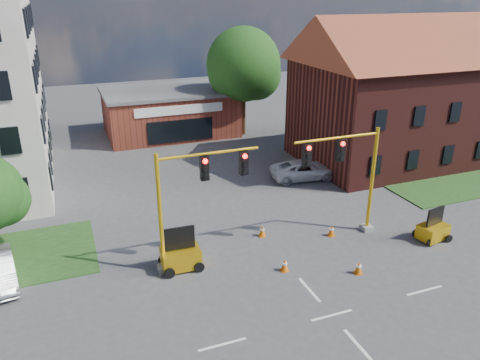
{
  "coord_description": "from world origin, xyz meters",
  "views": [
    {
      "loc": [
        -9.63,
        -13.97,
        12.99
      ],
      "look_at": [
        -0.4,
        10.0,
        2.59
      ],
      "focal_mm": 35.0,
      "sensor_mm": 36.0,
      "label": 1
    }
  ],
  "objects_px": {
    "trailer_west": "(181,256)",
    "trailer_east": "(433,230)",
    "signal_mast_west": "(193,195)",
    "pickup_white": "(304,170)",
    "signal_mast_east": "(348,171)"
  },
  "relations": [
    {
      "from": "trailer_west",
      "to": "trailer_east",
      "type": "bearing_deg",
      "value": -6.9
    },
    {
      "from": "signal_mast_west",
      "to": "trailer_west",
      "type": "xyz_separation_m",
      "value": [
        -0.77,
        -0.01,
        -3.24
      ]
    },
    {
      "from": "signal_mast_west",
      "to": "trailer_east",
      "type": "relative_size",
      "value": 3.31
    },
    {
      "from": "trailer_west",
      "to": "pickup_white",
      "type": "distance_m",
      "value": 14.39
    },
    {
      "from": "signal_mast_east",
      "to": "trailer_west",
      "type": "relative_size",
      "value": 2.83
    },
    {
      "from": "trailer_west",
      "to": "signal_mast_east",
      "type": "bearing_deg",
      "value": 2.3
    },
    {
      "from": "signal_mast_west",
      "to": "trailer_east",
      "type": "xyz_separation_m",
      "value": [
        13.12,
        -2.24,
        -3.33
      ]
    },
    {
      "from": "signal_mast_west",
      "to": "pickup_white",
      "type": "relative_size",
      "value": 1.25
    },
    {
      "from": "signal_mast_west",
      "to": "signal_mast_east",
      "type": "bearing_deg",
      "value": 0.0
    },
    {
      "from": "signal_mast_east",
      "to": "pickup_white",
      "type": "bearing_deg",
      "value": 76.3
    },
    {
      "from": "signal_mast_west",
      "to": "pickup_white",
      "type": "xyz_separation_m",
      "value": [
        10.79,
        8.54,
        -3.23
      ]
    },
    {
      "from": "signal_mast_west",
      "to": "trailer_east",
      "type": "bearing_deg",
      "value": -9.7
    },
    {
      "from": "trailer_west",
      "to": "signal_mast_west",
      "type": "bearing_deg",
      "value": 3.25
    },
    {
      "from": "signal_mast_east",
      "to": "pickup_white",
      "type": "xyz_separation_m",
      "value": [
        2.08,
        8.54,
        -3.23
      ]
    },
    {
      "from": "trailer_west",
      "to": "trailer_east",
      "type": "relative_size",
      "value": 1.17
    }
  ]
}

